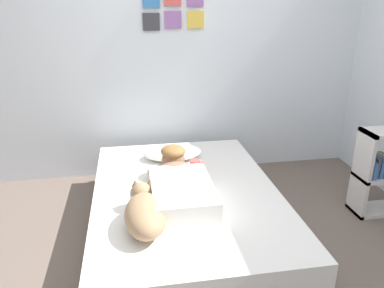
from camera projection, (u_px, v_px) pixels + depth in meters
ground_plane at (206, 268)px, 2.59m from camera, size 11.71×11.71×0.00m
back_wall at (173, 52)px, 3.70m from camera, size 3.85×0.12×2.50m
bed at (186, 211)px, 2.94m from camera, size 1.43×2.07×0.37m
pillow at (173, 153)px, 3.42m from camera, size 0.52×0.32×0.11m
person_lying at (179, 184)px, 2.72m from camera, size 0.43×0.92×0.27m
dog at (145, 212)px, 2.37m from camera, size 0.26×0.57×0.21m
coffee_cup at (195, 165)px, 3.22m from camera, size 0.12×0.09×0.07m
cell_phone at (209, 213)px, 2.54m from camera, size 0.07×0.14×0.01m
bookshelf at (382, 171)px, 3.15m from camera, size 0.45×0.24×0.75m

